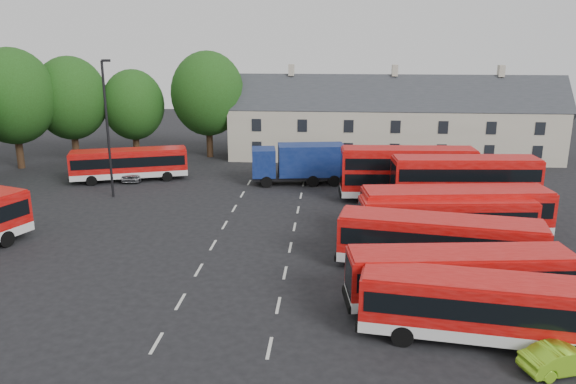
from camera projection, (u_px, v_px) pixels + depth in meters
name	position (u px, v px, depth m)	size (l,w,h in m)	color
ground	(206.00, 257.00, 34.24)	(140.00, 140.00, 0.00)	black
lane_markings	(251.00, 246.00, 35.96)	(5.15, 33.80, 0.01)	beige
treeline	(31.00, 106.00, 52.61)	(29.92, 32.59, 12.01)	black
terrace_houses	(392.00, 123.00, 60.93)	(35.70, 7.13, 10.06)	beige
bus_row_a	(485.00, 304.00, 24.25)	(10.95, 3.88, 3.03)	silver
bus_row_b	(460.00, 275.00, 27.18)	(11.06, 3.71, 3.07)	silver
bus_row_c	(439.00, 239.00, 31.71)	(11.56, 4.38, 3.19)	silver
bus_row_d	(446.00, 217.00, 35.77)	(11.19, 3.62, 3.11)	silver
bus_row_e	(456.00, 209.00, 36.74)	(12.43, 4.22, 3.44)	silver
bus_dd_south	(464.00, 182.00, 41.83)	(10.84, 3.19, 4.39)	silver
bus_dd_north	(407.00, 171.00, 45.30)	(10.77, 2.99, 4.37)	silver
bus_north	(129.00, 162.00, 51.73)	(10.63, 5.48, 2.94)	silver
box_truck	(299.00, 162.00, 50.60)	(8.53, 3.74, 3.61)	black
silver_car	(133.00, 171.00, 52.60)	(1.78, 4.43, 1.51)	#9C9EA3
lime_car	(565.00, 358.00, 22.42)	(1.25, 3.58, 1.18)	#87CB1F
lamppost	(108.00, 126.00, 45.36)	(0.78, 0.41, 11.24)	black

